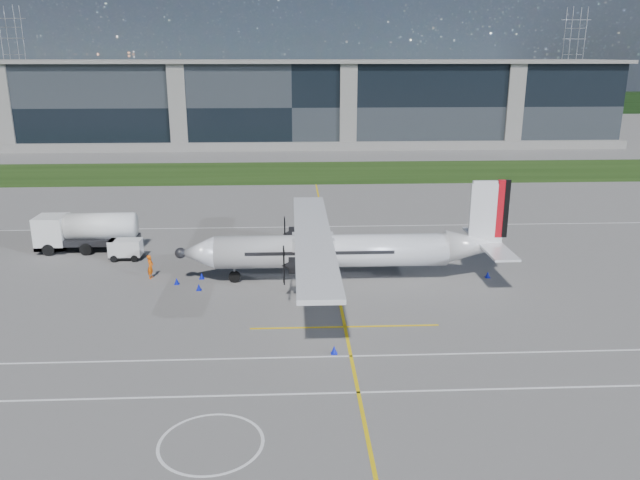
{
  "coord_description": "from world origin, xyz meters",
  "views": [
    {
      "loc": [
        -0.27,
        -42.13,
        16.57
      ],
      "look_at": [
        1.86,
        3.48,
        2.94
      ],
      "focal_mm": 35.0,
      "sensor_mm": 36.0,
      "label": 1
    }
  ],
  "objects": [
    {
      "name": "turboprop_aircraft",
      "position": [
        3.58,
        2.45,
        3.85
      ],
      "size": [
        24.74,
        25.66,
        7.7
      ],
      "primitive_type": null,
      "color": "silver",
      "rests_on": "ground"
    },
    {
      "name": "safety_cone_stbdwing",
      "position": [
        0.9,
        15.86,
        0.25
      ],
      "size": [
        0.36,
        0.36,
        0.5
      ],
      "primitive_type": "cone",
      "color": "#0B16BB",
      "rests_on": "ground"
    },
    {
      "name": "ground",
      "position": [
        0.0,
        40.0,
        0.0
      ],
      "size": [
        400.0,
        400.0,
        0.0
      ],
      "primitive_type": "plane",
      "color": "slate",
      "rests_on": "ground"
    },
    {
      "name": "fuel_tanker_truck",
      "position": [
        -18.78,
        11.06,
        1.69
      ],
      "size": [
        9.01,
        2.93,
        3.38
      ],
      "primitive_type": null,
      "color": "silver",
      "rests_on": "ground"
    },
    {
      "name": "tree_line",
      "position": [
        0.0,
        140.0,
        3.0
      ],
      "size": [
        400.0,
        6.0,
        6.0
      ],
      "primitive_type": "cube",
      "color": "black",
      "rests_on": "ground"
    },
    {
      "name": "terminal_building",
      "position": [
        0.0,
        80.0,
        7.5
      ],
      "size": [
        120.0,
        20.0,
        15.0
      ],
      "primitive_type": "cube",
      "color": "black",
      "rests_on": "ground"
    },
    {
      "name": "safety_cone_tail",
      "position": [
        14.81,
        2.58,
        0.25
      ],
      "size": [
        0.36,
        0.36,
        0.5
      ],
      "primitive_type": "cone",
      "color": "#0B16BB",
      "rests_on": "ground"
    },
    {
      "name": "white_lane_line",
      "position": [
        0.0,
        -14.0,
        0.01
      ],
      "size": [
        90.0,
        0.15,
        0.01
      ],
      "primitive_type": "cube",
      "color": "white",
      "rests_on": "ground"
    },
    {
      "name": "safety_cone_nose_stbd",
      "position": [
        -7.26,
        3.33,
        0.25
      ],
      "size": [
        0.36,
        0.36,
        0.5
      ],
      "primitive_type": "cone",
      "color": "#0B16BB",
      "rests_on": "ground"
    },
    {
      "name": "safety_cone_portwing",
      "position": [
        2.06,
        -9.64,
        0.25
      ],
      "size": [
        0.36,
        0.36,
        0.5
      ],
      "primitive_type": "cone",
      "color": "#0B16BB",
      "rests_on": "ground"
    },
    {
      "name": "grass_strip",
      "position": [
        0.0,
        48.0,
        0.02
      ],
      "size": [
        400.0,
        18.0,
        0.04
      ],
      "primitive_type": "cube",
      "color": "#1A330E",
      "rests_on": "ground"
    },
    {
      "name": "pylon_east",
      "position": [
        85.0,
        150.0,
        15.0
      ],
      "size": [
        9.0,
        4.6,
        30.0
      ],
      "primitive_type": null,
      "color": "gray",
      "rests_on": "ground"
    },
    {
      "name": "safety_cone_nose_port",
      "position": [
        -7.14,
        0.9,
        0.25
      ],
      "size": [
        0.36,
        0.36,
        0.5
      ],
      "primitive_type": "cone",
      "color": "#0B16BB",
      "rests_on": "ground"
    },
    {
      "name": "pylon_west",
      "position": [
        -80.0,
        150.0,
        15.0
      ],
      "size": [
        9.0,
        4.6,
        30.0
      ],
      "primitive_type": null,
      "color": "gray",
      "rests_on": "ground"
    },
    {
      "name": "baggage_tug",
      "position": [
        -14.26,
        8.48,
        0.84
      ],
      "size": [
        2.81,
        1.69,
        1.69
      ],
      "primitive_type": null,
      "color": "silver",
      "rests_on": "ground"
    },
    {
      "name": "yellow_taxiway_centerline",
      "position": [
        3.0,
        10.0,
        0.01
      ],
      "size": [
        0.2,
        70.0,
        0.01
      ],
      "primitive_type": "cube",
      "color": "yellow",
      "rests_on": "ground"
    },
    {
      "name": "ground_crew_person",
      "position": [
        -11.19,
        3.69,
        1.06
      ],
      "size": [
        0.72,
        0.93,
        2.13
      ],
      "primitive_type": "imported",
      "rotation": [
        0.0,
        0.0,
        1.45
      ],
      "color": "#F25907",
      "rests_on": "ground"
    },
    {
      "name": "safety_cone_fwd",
      "position": [
        -8.98,
        2.23,
        0.25
      ],
      "size": [
        0.36,
        0.36,
        0.5
      ],
      "primitive_type": "cone",
      "color": "#0B16BB",
      "rests_on": "ground"
    }
  ]
}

